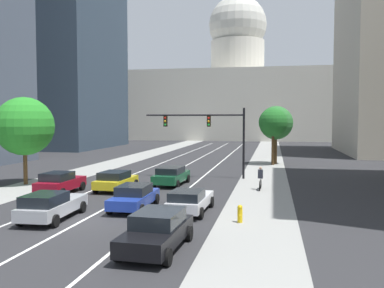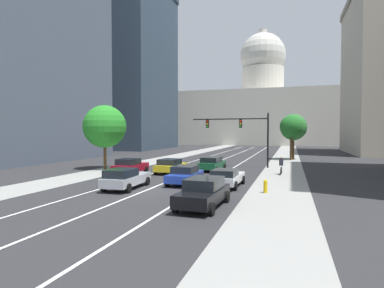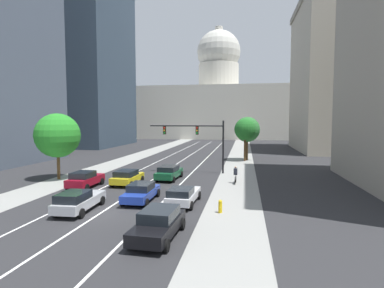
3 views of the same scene
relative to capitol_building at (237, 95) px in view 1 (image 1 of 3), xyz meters
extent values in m
plane|color=#2B2B2D|center=(0.00, -53.23, -11.79)|extent=(400.00, 400.00, 0.00)
cube|color=gray|center=(-8.82, -58.23, -11.79)|extent=(4.10, 130.00, 0.01)
cube|color=gray|center=(8.82, -58.23, -11.79)|extent=(4.10, 130.00, 0.01)
cube|color=white|center=(-3.38, -68.23, -11.78)|extent=(0.16, 90.00, 0.01)
cube|color=white|center=(0.00, -68.23, -11.78)|extent=(0.16, 90.00, 0.01)
cube|color=white|center=(3.38, -68.23, -11.78)|extent=(0.16, 90.00, 0.01)
cube|color=#334251|center=(-27.75, -41.27, 7.55)|extent=(15.11, 22.78, 38.70)
cube|color=beige|center=(0.00, 0.00, -3.10)|extent=(53.65, 29.21, 17.39)
cylinder|color=beige|center=(0.00, 0.00, 9.93)|extent=(14.18, 14.18, 8.66)
sphere|color=beige|center=(0.00, 0.00, 18.47)|extent=(15.32, 15.32, 15.32)
cube|color=#14512D|center=(1.69, -80.88, -11.15)|extent=(2.10, 4.76, 0.64)
cube|color=black|center=(1.68, -81.13, -10.58)|extent=(1.84, 2.63, 0.50)
cylinder|color=black|center=(0.83, -79.24, -11.47)|extent=(0.25, 0.65, 0.64)
cylinder|color=black|center=(2.70, -79.33, -11.47)|extent=(0.25, 0.65, 0.64)
cylinder|color=black|center=(0.68, -82.42, -11.47)|extent=(0.25, 0.65, 0.64)
cylinder|color=black|center=(2.55, -82.51, -11.47)|extent=(0.25, 0.65, 0.64)
cube|color=#1E389E|center=(1.69, -89.89, -11.19)|extent=(1.86, 4.64, 0.57)
cube|color=black|center=(1.69, -89.95, -10.64)|extent=(1.68, 2.22, 0.53)
cylinder|color=black|center=(0.77, -88.33, -11.47)|extent=(0.23, 0.64, 0.64)
cylinder|color=black|center=(2.57, -88.31, -11.47)|extent=(0.23, 0.64, 0.64)
cylinder|color=black|center=(0.81, -91.48, -11.47)|extent=(0.23, 0.64, 0.64)
cylinder|color=black|center=(2.61, -91.45, -11.47)|extent=(0.23, 0.64, 0.64)
cube|color=black|center=(5.07, -97.04, -11.15)|extent=(2.07, 4.75, 0.65)
cube|color=black|center=(5.08, -96.81, -10.53)|extent=(1.82, 2.44, 0.58)
cylinder|color=black|center=(4.21, -95.41, -11.47)|extent=(0.25, 0.65, 0.64)
cylinder|color=black|center=(6.08, -95.49, -11.47)|extent=(0.25, 0.65, 0.64)
cylinder|color=black|center=(4.07, -98.59, -11.47)|extent=(0.25, 0.65, 0.64)
cylinder|color=black|center=(5.94, -98.67, -11.47)|extent=(0.25, 0.65, 0.64)
cube|color=yellow|center=(-1.69, -84.11, -11.18)|extent=(2.04, 4.26, 0.59)
cube|color=black|center=(-1.70, -84.45, -10.62)|extent=(1.82, 2.31, 0.53)
cylinder|color=black|center=(-2.58, -82.65, -11.47)|extent=(0.24, 0.65, 0.64)
cylinder|color=black|center=(-0.69, -82.72, -11.47)|extent=(0.24, 0.65, 0.64)
cylinder|color=black|center=(-2.69, -85.50, -11.47)|extent=(0.24, 0.65, 0.64)
cylinder|color=black|center=(-0.80, -85.56, -11.47)|extent=(0.24, 0.65, 0.64)
cube|color=#B2B5BA|center=(-1.69, -93.00, -11.16)|extent=(2.01, 4.85, 0.62)
cube|color=black|center=(-1.65, -93.91, -10.58)|extent=(1.75, 2.36, 0.55)
cylinder|color=black|center=(-2.66, -91.42, -11.47)|extent=(0.25, 0.65, 0.64)
cylinder|color=black|center=(-0.87, -91.34, -11.47)|extent=(0.25, 0.65, 0.64)
cylinder|color=black|center=(-2.52, -94.66, -11.47)|extent=(0.25, 0.65, 0.64)
cylinder|color=black|center=(-0.72, -94.58, -11.47)|extent=(0.25, 0.65, 0.64)
cube|color=silver|center=(5.07, -90.06, -11.19)|extent=(1.94, 4.56, 0.57)
cube|color=black|center=(5.04, -91.00, -10.67)|extent=(1.72, 2.13, 0.48)
cylinder|color=black|center=(4.23, -88.50, -11.47)|extent=(0.24, 0.65, 0.64)
cylinder|color=black|center=(6.02, -88.56, -11.47)|extent=(0.24, 0.65, 0.64)
cylinder|color=black|center=(4.13, -91.56, -11.47)|extent=(0.24, 0.65, 0.64)
cylinder|color=black|center=(5.91, -91.62, -11.47)|extent=(0.24, 0.65, 0.64)
cube|color=maroon|center=(-5.07, -86.00, -11.14)|extent=(1.87, 4.28, 0.68)
cube|color=black|center=(-5.08, -86.47, -10.53)|extent=(1.69, 2.11, 0.55)
cylinder|color=black|center=(-5.96, -84.54, -11.47)|extent=(0.23, 0.64, 0.64)
cylinder|color=black|center=(-4.15, -84.56, -11.47)|extent=(0.23, 0.64, 0.64)
cylinder|color=black|center=(-6.00, -87.43, -11.47)|extent=(0.23, 0.64, 0.64)
cylinder|color=black|center=(-4.19, -87.46, -11.47)|extent=(0.23, 0.64, 0.64)
cylinder|color=black|center=(7.07, -76.26, -8.69)|extent=(0.20, 0.20, 6.21)
cylinder|color=black|center=(2.65, -76.26, -6.20)|extent=(8.84, 0.14, 0.14)
cube|color=black|center=(3.97, -76.26, -6.75)|extent=(0.32, 0.28, 0.96)
sphere|color=red|center=(3.97, -76.41, -6.45)|extent=(0.20, 0.20, 0.20)
sphere|color=orange|center=(3.97, -76.41, -6.75)|extent=(0.20, 0.20, 0.20)
sphere|color=green|center=(3.97, -76.41, -7.05)|extent=(0.20, 0.20, 0.20)
cube|color=black|center=(0.00, -76.26, -6.75)|extent=(0.32, 0.28, 0.96)
sphere|color=red|center=(0.00, -76.41, -6.45)|extent=(0.20, 0.20, 0.20)
sphere|color=orange|center=(0.00, -76.41, -6.75)|extent=(0.20, 0.20, 0.20)
sphere|color=green|center=(0.00, -76.41, -7.05)|extent=(0.20, 0.20, 0.20)
cylinder|color=yellow|center=(7.98, -91.91, -11.44)|extent=(0.26, 0.26, 0.70)
sphere|color=yellow|center=(7.98, -91.91, -11.01)|extent=(0.26, 0.26, 0.26)
cylinder|color=yellow|center=(7.98, -92.07, -11.41)|extent=(0.10, 0.12, 0.10)
cylinder|color=black|center=(8.67, -82.31, -11.46)|extent=(0.08, 0.66, 0.66)
cylinder|color=black|center=(8.72, -81.27, -11.46)|extent=(0.08, 0.66, 0.66)
cube|color=black|center=(8.69, -81.79, -11.24)|extent=(0.11, 1.00, 0.36)
cube|color=#262833|center=(8.69, -81.84, -10.61)|extent=(0.37, 0.30, 0.64)
sphere|color=tan|center=(8.70, -81.77, -10.18)|extent=(0.22, 0.22, 0.22)
cylinder|color=#51381E|center=(-9.89, -82.80, -10.28)|extent=(0.32, 0.32, 3.04)
sphere|color=#288A27|center=(-9.89, -82.80, -7.13)|extent=(4.66, 4.66, 4.66)
cylinder|color=#51381E|center=(9.58, -64.62, -9.93)|extent=(0.32, 0.32, 3.74)
sphere|color=#216724|center=(9.58, -64.62, -6.91)|extent=(3.27, 3.27, 3.27)
cylinder|color=#51381E|center=(9.90, -63.40, -10.08)|extent=(0.32, 0.32, 3.44)
sphere|color=#2D7031|center=(9.90, -63.40, -6.99)|extent=(3.91, 3.91, 3.91)
camera|label=1|loc=(9.57, -112.73, -6.56)|focal=38.89mm
camera|label=2|loc=(9.57, -113.71, -7.77)|focal=30.23mm
camera|label=3|loc=(9.57, -112.67, -5.48)|focal=29.15mm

